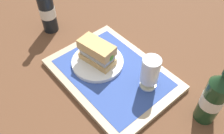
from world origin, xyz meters
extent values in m
plane|color=brown|center=(0.00, 0.00, 0.00)|extent=(3.00, 3.00, 0.00)
cube|color=tan|center=(0.00, 0.00, 0.01)|extent=(0.44, 0.32, 0.02)
cube|color=#2D4793|center=(0.00, 0.00, 0.02)|extent=(0.38, 0.27, 0.00)
cylinder|color=white|center=(-0.07, -0.01, 0.03)|extent=(0.19, 0.19, 0.01)
cube|color=tan|center=(-0.07, -0.01, 0.05)|extent=(0.14, 0.09, 0.02)
cube|color=#9EA3A8|center=(-0.07, -0.01, 0.07)|extent=(0.13, 0.08, 0.02)
cube|color=silver|center=(-0.07, -0.01, 0.08)|extent=(0.12, 0.07, 0.01)
sphere|color=#47932D|center=(-0.02, 0.00, 0.09)|extent=(0.04, 0.04, 0.04)
cube|color=tan|center=(-0.07, -0.01, 0.10)|extent=(0.14, 0.09, 0.04)
cylinder|color=silver|center=(0.12, 0.05, 0.02)|extent=(0.06, 0.06, 0.01)
cylinder|color=silver|center=(0.12, 0.05, 0.04)|extent=(0.01, 0.01, 0.02)
cylinder|color=silver|center=(0.12, 0.05, 0.10)|extent=(0.06, 0.06, 0.09)
cylinder|color=gold|center=(0.12, 0.05, 0.09)|extent=(0.06, 0.06, 0.07)
cylinder|color=white|center=(0.12, 0.05, 0.13)|extent=(0.05, 0.05, 0.01)
cylinder|color=#19381E|center=(0.31, 0.11, 0.08)|extent=(0.06, 0.06, 0.17)
cylinder|color=silver|center=(0.31, 0.11, 0.09)|extent=(0.07, 0.07, 0.05)
cone|color=#19381E|center=(0.31, 0.11, 0.18)|extent=(0.06, 0.06, 0.04)
cylinder|color=black|center=(-0.38, -0.03, 0.08)|extent=(0.06, 0.06, 0.17)
cylinder|color=silver|center=(-0.38, -0.03, 0.09)|extent=(0.07, 0.07, 0.05)
camera|label=1|loc=(0.41, -0.35, 0.65)|focal=37.61mm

